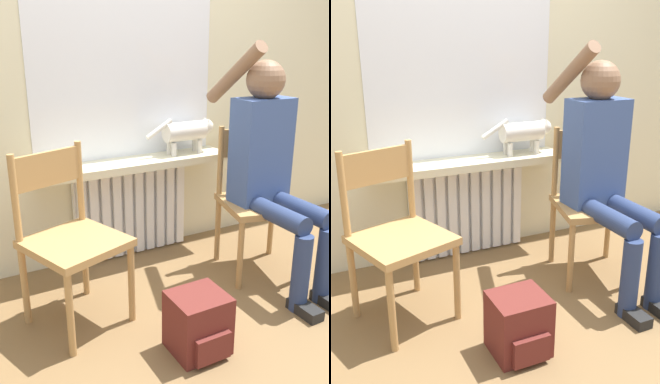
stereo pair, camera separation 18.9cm
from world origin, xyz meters
TOP-DOWN VIEW (x-y plane):
  - ground_plane at (0.00, 0.00)m, footprint 12.00×12.00m
  - wall_with_window at (0.00, 1.23)m, footprint 7.00×0.06m
  - radiator at (0.00, 1.15)m, footprint 0.81×0.08m
  - windowsill at (0.00, 1.07)m, footprint 1.30×0.26m
  - window_glass at (0.00, 1.20)m, footprint 1.25×0.01m
  - chair_left at (-0.61, 0.57)m, footprint 0.56×0.56m
  - chair_right at (0.60, 0.57)m, footprint 0.54×0.54m
  - person at (0.59, 0.46)m, footprint 0.36×1.04m
  - cat at (0.39, 1.07)m, footprint 0.51×0.13m
  - backpack at (-0.17, 0.03)m, footprint 0.26×0.27m

SIDE VIEW (x-z plane):
  - ground_plane at x=0.00m, z-range 0.00..0.00m
  - backpack at x=-0.17m, z-range 0.00..0.29m
  - radiator at x=0.00m, z-range 0.00..0.64m
  - chair_left at x=-0.61m, z-range 0.02..0.94m
  - chair_right at x=0.60m, z-range 0.02..0.94m
  - windowsill at x=0.00m, z-range 0.64..0.69m
  - person at x=0.59m, z-range 0.03..1.46m
  - cat at x=0.39m, z-range 0.72..0.96m
  - window_glass at x=0.00m, z-range 0.69..1.87m
  - wall_with_window at x=0.00m, z-range 0.00..2.70m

